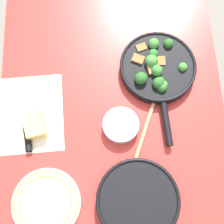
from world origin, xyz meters
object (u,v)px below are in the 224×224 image
(skillet_eggs, at_px, (138,202))
(wooden_spoon, at_px, (137,155))
(grater_knife, at_px, (27,127))
(prep_bowl_steel, at_px, (121,126))
(cheese_block, at_px, (35,125))
(skillet_broccoli, at_px, (157,68))
(dinner_plate_stack, at_px, (46,203))

(skillet_eggs, height_order, wooden_spoon, skillet_eggs)
(grater_knife, bearing_deg, prep_bowl_steel, -100.54)
(grater_knife, bearing_deg, wooden_spoon, -115.42)
(wooden_spoon, relative_size, cheese_block, 3.66)
(skillet_broccoli, height_order, grater_knife, skillet_broccoli)
(skillet_broccoli, relative_size, cheese_block, 4.14)
(skillet_broccoli, height_order, dinner_plate_stack, skillet_broccoli)
(grater_knife, bearing_deg, cheese_block, -94.15)
(wooden_spoon, height_order, cheese_block, cheese_block)
(cheese_block, xyz_separation_m, prep_bowl_steel, (-0.02, -0.30, -0.00))
(skillet_broccoli, height_order, cheese_block, skillet_broccoli)
(prep_bowl_steel, bearing_deg, dinner_plate_stack, 133.90)
(skillet_broccoli, xyz_separation_m, wooden_spoon, (-0.32, 0.10, -0.02))
(skillet_eggs, xyz_separation_m, cheese_block, (0.27, 0.34, -0.00))
(skillet_eggs, relative_size, prep_bowl_steel, 3.09)
(skillet_eggs, relative_size, cheese_block, 3.72)
(cheese_block, bearing_deg, dinner_plate_stack, -170.95)
(skillet_broccoli, height_order, wooden_spoon, skillet_broccoli)
(skillet_broccoli, distance_m, prep_bowl_steel, 0.26)
(wooden_spoon, xyz_separation_m, dinner_plate_stack, (-0.14, 0.31, 0.01))
(skillet_eggs, bearing_deg, grater_knife, -116.71)
(skillet_broccoli, xyz_separation_m, prep_bowl_steel, (-0.21, 0.15, -0.01))
(skillet_broccoli, xyz_separation_m, dinner_plate_stack, (-0.46, 0.41, -0.01))
(skillet_eggs, bearing_deg, skillet_broccoli, 176.67)
(skillet_broccoli, relative_size, prep_bowl_steel, 3.45)
(skillet_broccoli, bearing_deg, prep_bowl_steel, -37.86)
(skillet_eggs, xyz_separation_m, wooden_spoon, (0.15, -0.01, -0.02))
(wooden_spoon, xyz_separation_m, prep_bowl_steel, (0.11, 0.05, 0.01))
(wooden_spoon, bearing_deg, prep_bowl_steel, -132.81)
(dinner_plate_stack, bearing_deg, cheese_block, 9.05)
(skillet_broccoli, xyz_separation_m, grater_knife, (-0.20, 0.48, -0.02))
(wooden_spoon, xyz_separation_m, cheese_block, (0.12, 0.35, 0.02))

